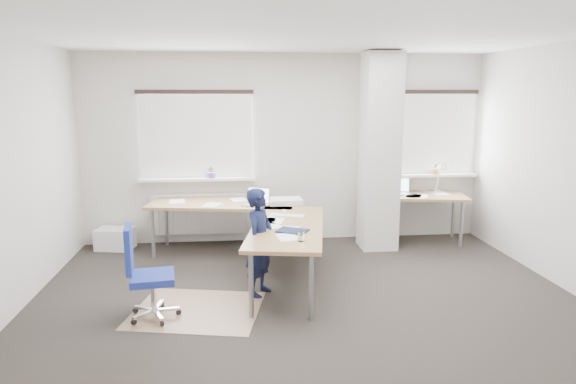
{
  "coord_description": "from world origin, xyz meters",
  "views": [
    {
      "loc": [
        -0.76,
        -5.13,
        2.23
      ],
      "look_at": [
        -0.12,
        0.9,
        1.05
      ],
      "focal_mm": 32.0,
      "sensor_mm": 36.0,
      "label": 1
    }
  ],
  "objects": [
    {
      "name": "ground",
      "position": [
        0.0,
        0.0,
        0.0
      ],
      "size": [
        6.0,
        6.0,
        0.0
      ],
      "primitive_type": "plane",
      "color": "black",
      "rests_on": "ground"
    },
    {
      "name": "room_shell",
      "position": [
        0.18,
        0.45,
        1.75
      ],
      "size": [
        6.04,
        5.04,
        2.82
      ],
      "color": "beige",
      "rests_on": "ground"
    },
    {
      "name": "floor_mat",
      "position": [
        -1.17,
        -0.05,
        0.0
      ],
      "size": [
        1.48,
        1.33,
        0.01
      ],
      "primitive_type": "cube",
      "rotation": [
        0.0,
        0.0,
        -0.21
      ],
      "color": "#8A694B",
      "rests_on": "ground"
    },
    {
      "name": "white_crate",
      "position": [
        -2.5,
        2.25,
        0.15
      ],
      "size": [
        0.56,
        0.45,
        0.3
      ],
      "primitive_type": "cube",
      "rotation": [
        0.0,
        0.0,
        -0.2
      ],
      "color": "white",
      "rests_on": "ground"
    },
    {
      "name": "desk_main",
      "position": [
        -0.51,
        1.22,
        0.69
      ],
      "size": [
        2.4,
        2.98,
        0.96
      ],
      "rotation": [
        0.0,
        0.0,
        -0.17
      ],
      "color": "brown",
      "rests_on": "ground"
    },
    {
      "name": "desk_side",
      "position": [
        1.98,
        2.15,
        0.69
      ],
      "size": [
        1.5,
        0.93,
        1.22
      ],
      "rotation": [
        0.0,
        0.0,
        -0.17
      ],
      "color": "brown",
      "rests_on": "ground"
    },
    {
      "name": "task_chair",
      "position": [
        -1.62,
        -0.18,
        0.27
      ],
      "size": [
        0.52,
        0.52,
        0.96
      ],
      "rotation": [
        0.0,
        0.0,
        0.12
      ],
      "color": "navy",
      "rests_on": "ground"
    },
    {
      "name": "person",
      "position": [
        -0.49,
        0.33,
        0.6
      ],
      "size": [
        0.46,
        0.52,
        1.21
      ],
      "primitive_type": "imported",
      "rotation": [
        0.0,
        0.0,
        1.09
      ],
      "color": "black",
      "rests_on": "ground"
    }
  ]
}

